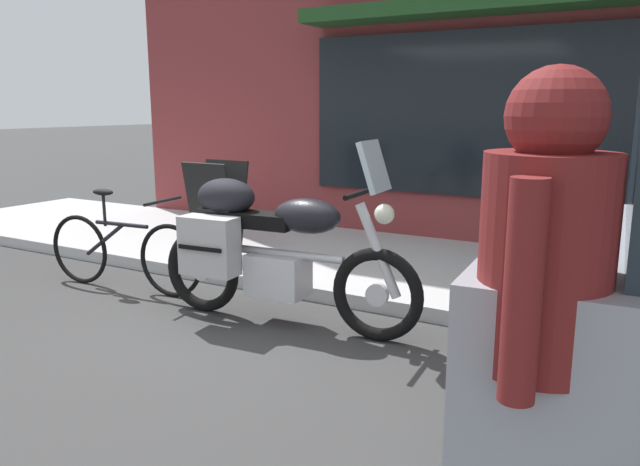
{
  "coord_description": "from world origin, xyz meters",
  "views": [
    {
      "loc": [
        2.8,
        -3.32,
        1.64
      ],
      "look_at": [
        0.54,
        0.62,
        0.7
      ],
      "focal_mm": 34.53,
      "sensor_mm": 36.0,
      "label": 1
    }
  ],
  "objects_px": {
    "touring_motorcycle": "(267,246)",
    "pedestrian_walking": "(542,294)",
    "parked_bicycle": "(123,251)",
    "sandwich_board_sign": "(217,207)"
  },
  "relations": [
    {
      "from": "touring_motorcycle",
      "to": "parked_bicycle",
      "type": "relative_size",
      "value": 1.28
    },
    {
      "from": "pedestrian_walking",
      "to": "sandwich_board_sign",
      "type": "height_order",
      "value": "pedestrian_walking"
    },
    {
      "from": "parked_bicycle",
      "to": "pedestrian_walking",
      "type": "relative_size",
      "value": 0.97
    },
    {
      "from": "touring_motorcycle",
      "to": "sandwich_board_sign",
      "type": "height_order",
      "value": "touring_motorcycle"
    },
    {
      "from": "pedestrian_walking",
      "to": "sandwich_board_sign",
      "type": "bearing_deg",
      "value": 140.41
    },
    {
      "from": "touring_motorcycle",
      "to": "pedestrian_walking",
      "type": "height_order",
      "value": "pedestrian_walking"
    },
    {
      "from": "touring_motorcycle",
      "to": "pedestrian_walking",
      "type": "relative_size",
      "value": 1.24
    },
    {
      "from": "pedestrian_walking",
      "to": "sandwich_board_sign",
      "type": "xyz_separation_m",
      "value": [
        -3.8,
        3.14,
        -0.5
      ]
    },
    {
      "from": "parked_bicycle",
      "to": "sandwich_board_sign",
      "type": "height_order",
      "value": "sandwich_board_sign"
    },
    {
      "from": "parked_bicycle",
      "to": "pedestrian_walking",
      "type": "height_order",
      "value": "pedestrian_walking"
    }
  ]
}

